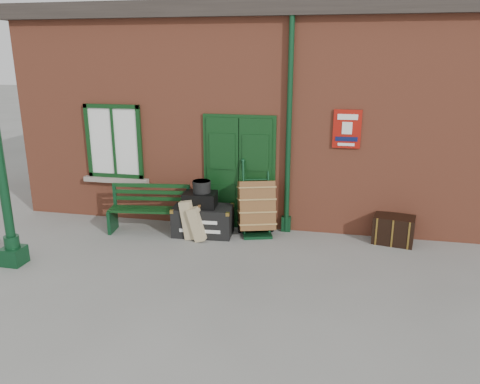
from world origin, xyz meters
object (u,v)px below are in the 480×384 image
(houdini_trunk, at_px, (203,220))
(dark_trunk, at_px, (393,230))
(bench, at_px, (150,208))
(porter_trolley, at_px, (256,206))

(houdini_trunk, xyz_separation_m, dark_trunk, (3.55, 0.31, -0.02))
(bench, xyz_separation_m, houdini_trunk, (1.06, 0.04, -0.20))
(houdini_trunk, relative_size, porter_trolley, 0.80)
(dark_trunk, bearing_deg, bench, -164.88)
(houdini_trunk, bearing_deg, bench, 177.95)
(porter_trolley, distance_m, dark_trunk, 2.58)
(bench, distance_m, houdini_trunk, 1.08)
(bench, bearing_deg, porter_trolley, 1.55)
(dark_trunk, bearing_deg, porter_trolley, -168.59)
(bench, xyz_separation_m, dark_trunk, (4.61, 0.34, -0.22))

